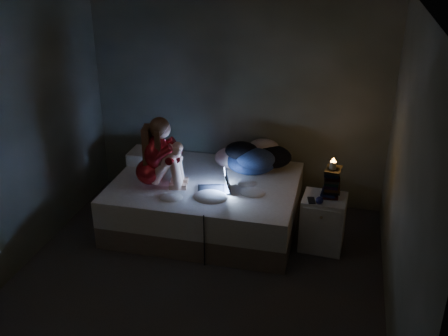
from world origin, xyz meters
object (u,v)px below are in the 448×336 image
(laptop, at_px, (213,180))
(phone, at_px, (312,201))
(candle, at_px, (333,166))
(woman, at_px, (149,152))
(bed, at_px, (206,203))
(nightstand, at_px, (323,222))

(laptop, distance_m, phone, 1.07)
(candle, bearing_deg, woman, -176.18)
(candle, relative_size, phone, 0.57)
(woman, bearing_deg, laptop, -8.46)
(bed, xyz_separation_m, laptop, (0.15, -0.21, 0.41))
(bed, distance_m, laptop, 0.48)
(bed, xyz_separation_m, woman, (-0.56, -0.24, 0.68))
(woman, bearing_deg, nightstand, -8.26)
(nightstand, xyz_separation_m, phone, (-0.13, -0.12, 0.31))
(nightstand, bearing_deg, phone, -133.19)
(laptop, relative_size, nightstand, 0.59)
(bed, relative_size, candle, 25.74)
(bed, bearing_deg, woman, -156.97)
(bed, bearing_deg, candle, -4.42)
(laptop, height_order, nightstand, laptop)
(woman, distance_m, phone, 1.81)
(nightstand, xyz_separation_m, candle, (0.05, 0.04, 0.65))
(woman, xyz_separation_m, laptop, (0.71, 0.03, -0.28))
(woman, distance_m, laptop, 0.76)
(laptop, xyz_separation_m, nightstand, (1.19, 0.06, -0.39))
(bed, bearing_deg, nightstand, -6.41)
(woman, xyz_separation_m, nightstand, (1.90, 0.09, -0.67))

